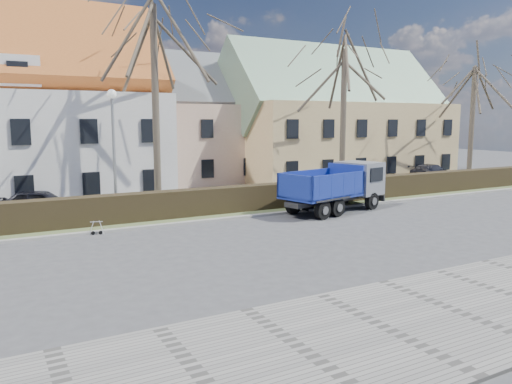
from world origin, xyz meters
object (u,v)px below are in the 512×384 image
dump_truck (332,188)px  cart_frame (91,227)px  streetlight (114,155)px  parked_car_a (40,203)px  parked_car_b (430,172)px

dump_truck → cart_frame: dump_truck is taller
streetlight → parked_car_a: size_ratio=1.53×
cart_frame → streetlight: bearing=57.7°
streetlight → parked_car_a: (-3.04, 2.59, -2.39)m
cart_frame → dump_truck: bearing=-2.8°
streetlight → parked_car_b: 25.76m
parked_car_a → parked_car_b: (28.36, 1.49, -0.02)m
dump_truck → cart_frame: size_ratio=9.16×
streetlight → cart_frame: bearing=-122.3°
cart_frame → parked_car_a: bearing=105.3°
dump_truck → cart_frame: 11.85m
dump_truck → parked_car_a: size_ratio=1.59×
parked_car_b → parked_car_a: bearing=75.9°
dump_truck → parked_car_b: dump_truck is taller
streetlight → cart_frame: (-1.63, -2.57, -2.76)m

